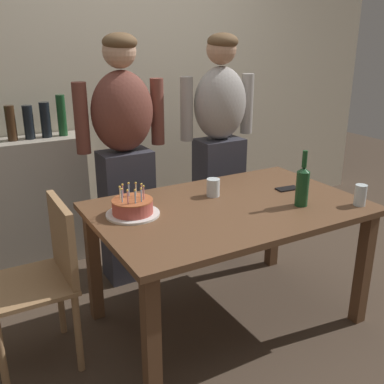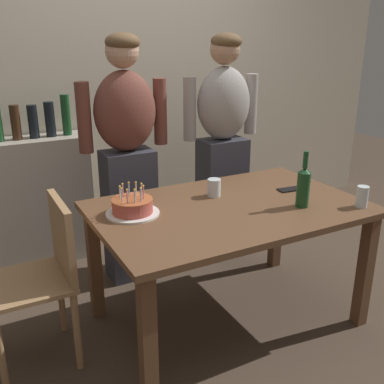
{
  "view_description": "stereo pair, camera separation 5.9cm",
  "coord_description": "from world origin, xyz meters",
  "px_view_note": "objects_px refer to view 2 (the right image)",
  "views": [
    {
      "loc": [
        -1.33,
        -1.92,
        1.64
      ],
      "look_at": [
        -0.21,
        0.06,
        0.84
      ],
      "focal_mm": 41.7,
      "sensor_mm": 36.0,
      "label": 1
    },
    {
      "loc": [
        -1.28,
        -1.95,
        1.64
      ],
      "look_at": [
        -0.21,
        0.06,
        0.84
      ],
      "focal_mm": 41.7,
      "sensor_mm": 36.0,
      "label": 2
    }
  ],
  "objects_px": {
    "water_glass_near": "(214,188)",
    "person_woman_cardigan": "(223,145)",
    "wine_bottle": "(303,186)",
    "person_man_bearded": "(127,158)",
    "birthday_cake": "(132,207)",
    "water_glass_far": "(362,197)",
    "dining_chair": "(46,269)",
    "cell_phone": "(290,189)"
  },
  "relations": [
    {
      "from": "cell_phone",
      "to": "person_woman_cardigan",
      "type": "xyz_separation_m",
      "value": [
        -0.04,
        0.73,
        0.13
      ]
    },
    {
      "from": "water_glass_far",
      "to": "person_woman_cardigan",
      "type": "bearing_deg",
      "value": 100.2
    },
    {
      "from": "water_glass_far",
      "to": "dining_chair",
      "type": "relative_size",
      "value": 0.14
    },
    {
      "from": "birthday_cake",
      "to": "water_glass_far",
      "type": "distance_m",
      "value": 1.26
    },
    {
      "from": "water_glass_near",
      "to": "person_woman_cardigan",
      "type": "relative_size",
      "value": 0.06
    },
    {
      "from": "person_woman_cardigan",
      "to": "dining_chair",
      "type": "distance_m",
      "value": 1.59
    },
    {
      "from": "person_man_bearded",
      "to": "person_woman_cardigan",
      "type": "relative_size",
      "value": 1.0
    },
    {
      "from": "birthday_cake",
      "to": "person_woman_cardigan",
      "type": "distance_m",
      "value": 1.16
    },
    {
      "from": "cell_phone",
      "to": "person_woman_cardigan",
      "type": "height_order",
      "value": "person_woman_cardigan"
    },
    {
      "from": "water_glass_far",
      "to": "water_glass_near",
      "type": "bearing_deg",
      "value": 139.82
    },
    {
      "from": "birthday_cake",
      "to": "cell_phone",
      "type": "height_order",
      "value": "birthday_cake"
    },
    {
      "from": "wine_bottle",
      "to": "birthday_cake",
      "type": "bearing_deg",
      "value": 159.22
    },
    {
      "from": "birthday_cake",
      "to": "water_glass_far",
      "type": "relative_size",
      "value": 2.4
    },
    {
      "from": "water_glass_far",
      "to": "person_man_bearded",
      "type": "xyz_separation_m",
      "value": [
        -0.95,
        1.14,
        0.07
      ]
    },
    {
      "from": "cell_phone",
      "to": "person_woman_cardigan",
      "type": "relative_size",
      "value": 0.09
    },
    {
      "from": "person_woman_cardigan",
      "to": "water_glass_near",
      "type": "bearing_deg",
      "value": 54.46
    },
    {
      "from": "water_glass_near",
      "to": "dining_chair",
      "type": "distance_m",
      "value": 1.04
    },
    {
      "from": "person_man_bearded",
      "to": "person_woman_cardigan",
      "type": "distance_m",
      "value": 0.75
    },
    {
      "from": "birthday_cake",
      "to": "person_woman_cardigan",
      "type": "relative_size",
      "value": 0.17
    },
    {
      "from": "wine_bottle",
      "to": "dining_chair",
      "type": "distance_m",
      "value": 1.44
    },
    {
      "from": "water_glass_near",
      "to": "water_glass_far",
      "type": "relative_size",
      "value": 0.88
    },
    {
      "from": "person_man_bearded",
      "to": "water_glass_far",
      "type": "bearing_deg",
      "value": 129.9
    },
    {
      "from": "wine_bottle",
      "to": "dining_chair",
      "type": "height_order",
      "value": "wine_bottle"
    },
    {
      "from": "wine_bottle",
      "to": "person_man_bearded",
      "type": "distance_m",
      "value": 1.18
    },
    {
      "from": "person_woman_cardigan",
      "to": "water_glass_far",
      "type": "bearing_deg",
      "value": 100.2
    },
    {
      "from": "water_glass_near",
      "to": "person_man_bearded",
      "type": "xyz_separation_m",
      "value": [
        -0.32,
        0.6,
        0.08
      ]
    },
    {
      "from": "water_glass_far",
      "to": "dining_chair",
      "type": "height_order",
      "value": "dining_chair"
    },
    {
      "from": "cell_phone",
      "to": "person_man_bearded",
      "type": "height_order",
      "value": "person_man_bearded"
    },
    {
      "from": "water_glass_near",
      "to": "cell_phone",
      "type": "relative_size",
      "value": 0.73
    },
    {
      "from": "water_glass_far",
      "to": "birthday_cake",
      "type": "bearing_deg",
      "value": 157.06
    },
    {
      "from": "person_woman_cardigan",
      "to": "person_man_bearded",
      "type": "bearing_deg",
      "value": 0.0
    },
    {
      "from": "wine_bottle",
      "to": "person_man_bearded",
      "type": "xyz_separation_m",
      "value": [
        -0.66,
        0.98,
        0.01
      ]
    },
    {
      "from": "wine_bottle",
      "to": "cell_phone",
      "type": "xyz_separation_m",
      "value": [
        0.12,
        0.25,
        -0.12
      ]
    },
    {
      "from": "water_glass_far",
      "to": "cell_phone",
      "type": "distance_m",
      "value": 0.44
    },
    {
      "from": "cell_phone",
      "to": "person_woman_cardigan",
      "type": "distance_m",
      "value": 0.74
    },
    {
      "from": "birthday_cake",
      "to": "water_glass_near",
      "type": "bearing_deg",
      "value": 4.62
    },
    {
      "from": "water_glass_near",
      "to": "person_man_bearded",
      "type": "relative_size",
      "value": 0.06
    },
    {
      "from": "person_man_bearded",
      "to": "wine_bottle",
      "type": "bearing_deg",
      "value": 124.16
    },
    {
      "from": "cell_phone",
      "to": "dining_chair",
      "type": "distance_m",
      "value": 1.49
    },
    {
      "from": "wine_bottle",
      "to": "water_glass_far",
      "type": "bearing_deg",
      "value": -29.1
    },
    {
      "from": "water_glass_far",
      "to": "person_woman_cardigan",
      "type": "distance_m",
      "value": 1.16
    },
    {
      "from": "water_glass_far",
      "to": "person_man_bearded",
      "type": "bearing_deg",
      "value": 129.9
    }
  ]
}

